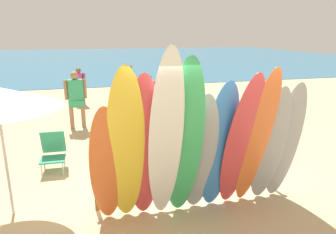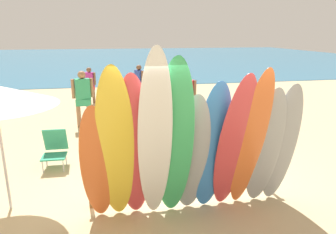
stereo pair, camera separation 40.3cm
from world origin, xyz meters
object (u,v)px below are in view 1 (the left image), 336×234
at_px(surfboard_white_3, 166,143).
at_px(beachgoer_midbeach, 79,84).
at_px(surfboard_orange_8, 257,141).
at_px(beachgoer_near_rack, 130,82).
at_px(surfboard_orange_0, 106,168).
at_px(surfboard_red_7, 241,144).
at_px(surfboard_rack, 190,173).
at_px(surfboard_grey_9, 270,147).
at_px(surfboard_blue_6, 219,148).
at_px(beach_chair_red, 53,150).
at_px(beachgoer_by_water, 181,93).
at_px(surfboard_yellow_1, 126,151).
at_px(beachgoer_strolling, 76,96).
at_px(surfboard_green_4, 184,144).
at_px(surfboard_grey_5, 200,155).
at_px(surfboard_red_2, 144,152).
at_px(surfboard_grey_10, 285,143).
at_px(beachgoer_photographing, 149,94).

xyz_separation_m(surfboard_white_3, beachgoer_midbeach, (-1.40, 9.02, -0.52)).
relative_size(surfboard_orange_8, beachgoer_near_rack, 1.58).
relative_size(surfboard_orange_0, surfboard_red_7, 0.84).
bearing_deg(surfboard_white_3, surfboard_rack, 53.84).
distance_m(surfboard_grey_9, beachgoer_midbeach, 9.36).
bearing_deg(surfboard_blue_6, beachgoer_near_rack, 88.82).
height_order(surfboard_rack, beach_chair_red, beach_chair_red).
xyz_separation_m(surfboard_blue_6, beachgoer_by_water, (1.03, 5.54, -0.21)).
xyz_separation_m(surfboard_orange_0, surfboard_blue_6, (1.76, 0.02, 0.13)).
bearing_deg(surfboard_rack, surfboard_orange_8, -33.93).
relative_size(beachgoer_by_water, beachgoer_near_rack, 0.99).
distance_m(surfboard_yellow_1, beachgoer_near_rack, 8.60).
distance_m(surfboard_rack, surfboard_blue_6, 0.88).
relative_size(beachgoer_by_water, beachgoer_midbeach, 1.06).
relative_size(surfboard_grey_9, beachgoer_strolling, 1.24).
height_order(surfboard_rack, surfboard_blue_6, surfboard_blue_6).
bearing_deg(beach_chair_red, surfboard_green_4, -49.13).
bearing_deg(surfboard_orange_0, surfboard_orange_8, -0.64).
relative_size(surfboard_blue_6, beach_chair_red, 2.74).
bearing_deg(surfboard_white_3, surfboard_grey_9, 11.14).
xyz_separation_m(surfboard_green_4, beachgoer_midbeach, (-1.70, 8.95, -0.46)).
height_order(surfboard_yellow_1, surfboard_grey_5, surfboard_yellow_1).
distance_m(surfboard_orange_0, surfboard_red_7, 2.10).
relative_size(surfboard_yellow_1, beachgoer_by_water, 1.67).
distance_m(surfboard_red_7, beachgoer_midbeach, 9.26).
relative_size(surfboard_red_2, beachgoer_strolling, 1.44).
relative_size(surfboard_rack, beachgoer_near_rack, 2.12).
distance_m(surfboard_rack, surfboard_grey_9, 1.43).
height_order(surfboard_green_4, surfboard_blue_6, surfboard_green_4).
relative_size(surfboard_red_2, surfboard_grey_9, 1.16).
distance_m(surfboard_orange_0, beachgoer_near_rack, 8.53).
height_order(beachgoer_strolling, beach_chair_red, beachgoer_strolling).
height_order(surfboard_grey_10, beachgoer_by_water, surfboard_grey_10).
relative_size(surfboard_orange_0, beach_chair_red, 2.47).
relative_size(surfboard_blue_6, beachgoer_strolling, 1.31).
relative_size(beachgoer_photographing, beachgoer_near_rack, 0.95).
bearing_deg(surfboard_red_2, surfboard_grey_5, 11.10).
relative_size(surfboard_orange_8, surfboard_grey_10, 1.14).
distance_m(surfboard_orange_0, beachgoer_photographing, 6.15).
bearing_deg(surfboard_orange_0, beachgoer_midbeach, 94.49).
height_order(surfboard_yellow_1, surfboard_orange_8, surfboard_yellow_1).
xyz_separation_m(surfboard_grey_5, beachgoer_by_water, (1.34, 5.53, -0.13)).
xyz_separation_m(surfboard_rack, surfboard_grey_9, (1.20, -0.53, 0.58)).
relative_size(surfboard_green_4, surfboard_grey_10, 1.23).
distance_m(surfboard_green_4, surfboard_grey_10, 1.87).
bearing_deg(beach_chair_red, surfboard_white_3, -53.92).
xyz_separation_m(surfboard_grey_10, beachgoer_midbeach, (-3.54, 8.76, -0.22)).
bearing_deg(surfboard_orange_0, surfboard_blue_6, 1.46).
bearing_deg(surfboard_green_4, beachgoer_by_water, 78.87).
xyz_separation_m(surfboard_green_4, surfboard_grey_10, (1.84, 0.19, -0.23)).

